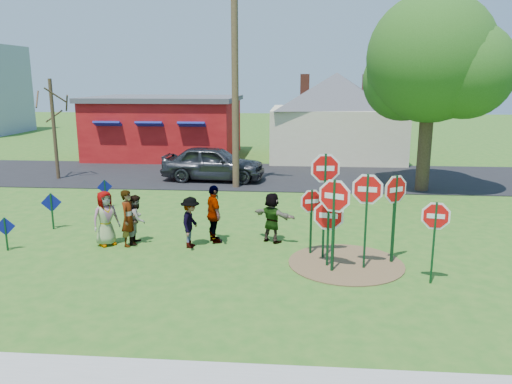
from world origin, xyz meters
TOP-DOWN VIEW (x-y plane):
  - ground at (0.00, 0.00)m, footprint 120.00×120.00m
  - road at (0.00, 11.50)m, footprint 120.00×7.50m
  - dirt_patch at (4.50, -1.00)m, footprint 3.20×3.20m
  - red_building at (-5.50, 17.99)m, footprint 9.40×7.69m
  - cream_house at (5.50, 18.00)m, footprint 9.40×9.40m
  - stop_sign_a at (4.07, -1.60)m, footprint 1.08×0.52m
  - stop_sign_b at (3.87, -0.60)m, footprint 1.11×0.12m
  - stop_sign_c at (4.95, -1.31)m, footprint 1.09×0.23m
  - stop_sign_d at (5.77, -0.81)m, footprint 0.89×0.63m
  - stop_sign_e at (3.97, -1.22)m, footprint 1.11×0.26m
  - stop_sign_f at (6.50, -2.18)m, footprint 0.93×0.20m
  - stop_sign_g at (3.53, -0.27)m, footprint 0.87×0.35m
  - blue_diamond_b at (-5.51, -0.71)m, footprint 0.55×0.17m
  - blue_diamond_c at (-5.19, 1.51)m, footprint 0.65×0.21m
  - blue_diamond_d at (-4.49, 4.50)m, footprint 0.51×0.33m
  - person_a at (-2.73, 0.03)m, footprint 0.97×0.98m
  - person_b at (-2.01, 0.05)m, footprint 0.54×0.71m
  - person_c at (-1.85, 0.31)m, footprint 0.62×0.78m
  - person_d at (-0.09, 0.05)m, footprint 0.63×1.04m
  - person_e at (0.55, 0.55)m, footprint 0.88×1.16m
  - person_f at (2.35, 0.75)m, footprint 1.51×1.16m
  - suv at (-1.06, 10.09)m, footprint 5.22×2.39m
  - utility_pole at (0.25, 8.61)m, footprint 2.43×0.79m
  - leafy_tree at (8.96, 8.64)m, footprint 6.11×5.58m
  - bare_tree_west at (-9.06, 9.87)m, footprint 1.80×1.80m

SIDE VIEW (x-z plane):
  - ground at x=0.00m, z-range 0.00..0.00m
  - dirt_patch at x=4.50m, z-range 0.00..0.03m
  - road at x=0.00m, z-range 0.00..0.04m
  - blue_diamond_b at x=-5.51m, z-range 0.12..1.15m
  - blue_diamond_d at x=-4.49m, z-range 0.13..1.27m
  - person_c at x=-1.85m, z-range 0.00..1.54m
  - blue_diamond_c at x=-5.19m, z-range 0.15..1.42m
  - person_d at x=-0.09m, z-range 0.00..1.57m
  - person_f at x=2.35m, z-range 0.00..1.59m
  - person_a at x=-2.73m, z-range 0.00..1.71m
  - person_b at x=-2.01m, z-range 0.00..1.75m
  - suv at x=-1.06m, z-range 0.04..1.78m
  - person_e at x=0.55m, z-range 0.00..1.83m
  - stop_sign_e at x=3.97m, z-range 0.32..2.33m
  - stop_sign_g at x=3.53m, z-range 0.39..2.45m
  - stop_sign_f at x=6.50m, z-range 0.48..2.71m
  - stop_sign_a at x=4.07m, z-range 0.51..3.18m
  - stop_sign_d at x=5.77m, z-range 0.58..3.21m
  - stop_sign_c at x=4.95m, z-range 0.55..3.31m
  - red_building at x=-5.50m, z-range 0.02..3.92m
  - stop_sign_b at x=3.87m, z-range 0.73..3.91m
  - cream_house at x=5.50m, z-range -0.33..6.17m
  - bare_tree_west at x=-9.06m, z-range 0.74..5.77m
  - utility_pole at x=0.25m, z-range 0.27..10.41m
  - leafy_tree at x=8.96m, z-range 1.25..9.94m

